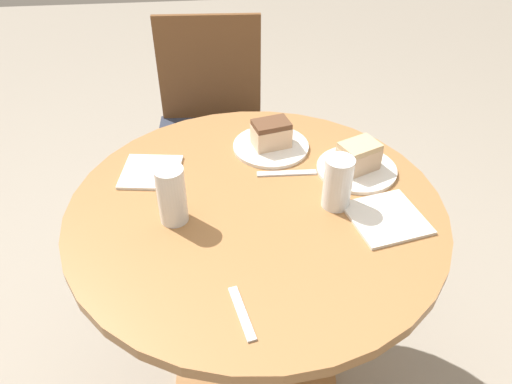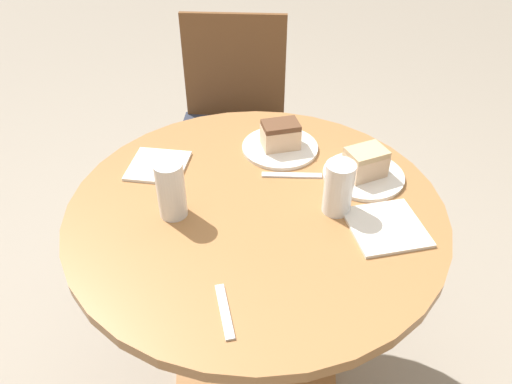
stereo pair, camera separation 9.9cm
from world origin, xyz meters
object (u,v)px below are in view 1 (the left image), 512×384
at_px(plate_near, 271,146).
at_px(plate_far, 357,169).
at_px(cake_slice_near, 271,134).
at_px(glass_lemonade, 337,185).
at_px(chair, 211,128).
at_px(glass_water, 172,198).
at_px(cake_slice_far, 359,156).

relative_size(plate_near, plate_far, 1.01).
relative_size(cake_slice_near, glass_lemonade, 0.86).
relative_size(chair, plate_far, 4.23).
xyz_separation_m(plate_near, cake_slice_near, (0.00, 0.00, 0.04)).
bearing_deg(plate_far, chair, 116.60).
bearing_deg(cake_slice_near, chair, 104.86).
distance_m(chair, glass_lemonade, 0.99).
relative_size(glass_lemonade, glass_water, 0.92).
bearing_deg(plate_near, cake_slice_far, -31.81).
distance_m(plate_near, cake_slice_near, 0.04).
xyz_separation_m(glass_lemonade, glass_water, (-0.38, -0.01, 0.01)).
bearing_deg(plate_near, cake_slice_near, 90.00).
relative_size(chair, cake_slice_far, 7.48).
xyz_separation_m(chair, glass_lemonade, (0.29, -0.88, 0.36)).
xyz_separation_m(cake_slice_near, glass_lemonade, (0.12, -0.26, 0.01)).
height_order(plate_near, cake_slice_far, cake_slice_far).
bearing_deg(glass_lemonade, chair, 108.12).
distance_m(cake_slice_far, glass_lemonade, 0.16).
bearing_deg(chair, cake_slice_near, -71.96).
xyz_separation_m(plate_far, cake_slice_near, (-0.21, 0.13, 0.04)).
bearing_deg(glass_water, plate_near, 46.47).
bearing_deg(cake_slice_far, plate_far, 90.00).
xyz_separation_m(chair, glass_water, (-0.10, -0.89, 0.36)).
height_order(chair, cake_slice_far, chair).
relative_size(plate_near, glass_water, 1.48).
bearing_deg(cake_slice_near, cake_slice_far, -31.81).
bearing_deg(chair, plate_far, -60.22).
bearing_deg(plate_far, glass_water, -163.02).
bearing_deg(glass_water, glass_lemonade, 2.11).
relative_size(chair, glass_lemonade, 6.73).
bearing_deg(cake_slice_near, plate_near, -90.00).
bearing_deg(chair, glass_lemonade, -68.70).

